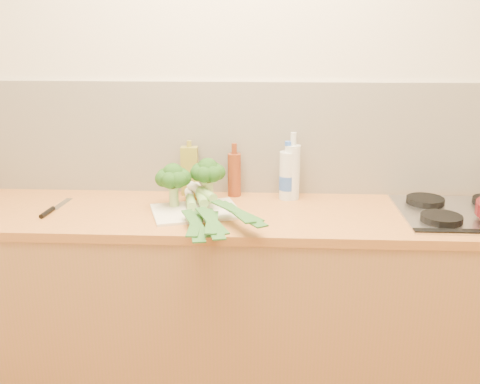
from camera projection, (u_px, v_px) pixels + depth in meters
The scene contains 14 objects.
room_shell at pixel (238, 138), 2.58m from camera, with size 3.50×3.50×3.50m.
counter at pixel (234, 301), 2.51m from camera, with size 3.20×0.62×0.90m.
gas_hob at pixel (468, 212), 2.32m from camera, with size 0.58×0.50×0.04m.
chopping_board at pixel (196, 211), 2.36m from camera, with size 0.37×0.28×0.01m, color beige.
broccoli_left at pixel (173, 178), 2.37m from camera, with size 0.16×0.16×0.20m.
broccoli_right at pixel (208, 173), 2.41m from camera, with size 0.16×0.16×0.21m.
leek_front at pixel (192, 208), 2.31m from camera, with size 0.19×0.65×0.04m.
leek_mid at pixel (204, 203), 2.32m from camera, with size 0.22×0.69×0.04m.
leek_back at pixel (215, 199), 2.31m from camera, with size 0.39×0.57×0.04m.
chefs_knife at pixel (51, 210), 2.36m from camera, with size 0.05×0.29×0.02m.
oil_tin at pixel (190, 171), 2.58m from camera, with size 0.08×0.05×0.27m.
glass_bottle at pixel (293, 171), 2.51m from camera, with size 0.07×0.07×0.32m.
amber_bottle at pixel (234, 174), 2.57m from camera, with size 0.06×0.06×0.26m.
water_bottle at pixel (287, 177), 2.52m from camera, with size 0.08×0.08×0.26m.
Camera 1 is at (0.14, -1.04, 1.68)m, focal length 40.00 mm.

